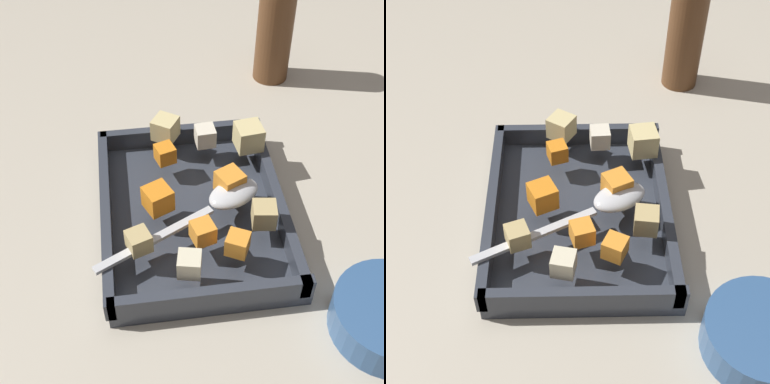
{
  "view_description": "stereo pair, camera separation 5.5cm",
  "coord_description": "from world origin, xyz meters",
  "views": [
    {
      "loc": [
        -0.48,
        0.07,
        0.54
      ],
      "look_at": [
        -0.01,
        0.0,
        0.05
      ],
      "focal_mm": 52.8,
      "sensor_mm": 36.0,
      "label": 1
    },
    {
      "loc": [
        -0.48,
        0.01,
        0.54
      ],
      "look_at": [
        -0.01,
        0.0,
        0.05
      ],
      "focal_mm": 52.8,
      "sensor_mm": 36.0,
      "label": 2
    }
  ],
  "objects": [
    {
      "name": "carrot_chunk_under_handle",
      "position": [
        -0.02,
        0.05,
        0.06
      ],
      "size": [
        0.04,
        0.04,
        0.03
      ],
      "primitive_type": "cube",
      "rotation": [
        0.0,
        0.0,
        2.0
      ],
      "color": "orange",
      "rests_on": "baking_dish"
    },
    {
      "name": "small_prep_bowl",
      "position": [
        -0.19,
        -0.18,
        0.02
      ],
      "size": [
        0.12,
        0.12,
        0.04
      ],
      "primitive_type": "cylinder",
      "color": "#33598C",
      "rests_on": "ground_plane"
    },
    {
      "name": "carrot_chunk_near_left",
      "position": [
        0.07,
        0.03,
        0.05
      ],
      "size": [
        0.03,
        0.03,
        0.02
      ],
      "primitive_type": "cube",
      "rotation": [
        0.0,
        0.0,
        1.88
      ],
      "color": "orange",
      "rests_on": "baking_dish"
    },
    {
      "name": "carrot_chunk_far_right",
      "position": [
        0.0,
        -0.04,
        0.06
      ],
      "size": [
        0.04,
        0.04,
        0.03
      ],
      "primitive_type": "cube",
      "rotation": [
        0.0,
        0.0,
        5.16
      ],
      "color": "orange",
      "rests_on": "baking_dish"
    },
    {
      "name": "potato_chunk_corner_se",
      "position": [
        -0.08,
        0.07,
        0.05
      ],
      "size": [
        0.03,
        0.03,
        0.02
      ],
      "primitive_type": "cube",
      "rotation": [
        0.0,
        0.0,
        3.5
      ],
      "color": "tan",
      "rests_on": "baking_dish"
    },
    {
      "name": "potato_chunk_far_left",
      "position": [
        -0.11,
        0.02,
        0.05
      ],
      "size": [
        0.03,
        0.03,
        0.03
      ],
      "primitive_type": "cube",
      "rotation": [
        0.0,
        0.0,
        4.5
      ],
      "color": "beige",
      "rests_on": "baking_dish"
    },
    {
      "name": "pepper_mill",
      "position": [
        0.3,
        -0.17,
        0.1
      ],
      "size": [
        0.06,
        0.06,
        0.21
      ],
      "color": "brown",
      "rests_on": "ground_plane"
    },
    {
      "name": "ground_plane",
      "position": [
        0.0,
        0.0,
        0.0
      ],
      "size": [
        4.0,
        4.0,
        0.0
      ],
      "primitive_type": "plane",
      "color": "#BCB29E"
    },
    {
      "name": "potato_chunk_near_spoon",
      "position": [
        -0.06,
        -0.07,
        0.06
      ],
      "size": [
        0.03,
        0.03,
        0.03
      ],
      "primitive_type": "cube",
      "rotation": [
        0.0,
        0.0,
        1.43
      ],
      "color": "tan",
      "rests_on": "baking_dish"
    },
    {
      "name": "parsnip_chunk_corner_sw",
      "position": [
        0.09,
        -0.03,
        0.05
      ],
      "size": [
        0.03,
        0.03,
        0.03
      ],
      "primitive_type": "cube",
      "rotation": [
        0.0,
        0.0,
        3.2
      ],
      "color": "silver",
      "rests_on": "baking_dish"
    },
    {
      "name": "serving_spoon",
      "position": [
        -0.02,
        -0.03,
        0.05
      ],
      "size": [
        0.13,
        0.21,
        0.02
      ],
      "rotation": [
        0.0,
        0.0,
        2.05
      ],
      "color": "silver",
      "rests_on": "baking_dish"
    },
    {
      "name": "potato_chunk_heap_top",
      "position": [
        0.08,
        -0.08,
        0.06
      ],
      "size": [
        0.04,
        0.04,
        0.03
      ],
      "primitive_type": "cube",
      "rotation": [
        0.0,
        0.0,
        4.83
      ],
      "color": "#E0CC89",
      "rests_on": "baking_dish"
    },
    {
      "name": "carrot_chunk_mid_left",
      "position": [
        -0.07,
        -0.0,
        0.05
      ],
      "size": [
        0.03,
        0.03,
        0.02
      ],
      "primitive_type": "cube",
      "rotation": [
        0.0,
        0.0,
        1.85
      ],
      "color": "orange",
      "rests_on": "baking_dish"
    },
    {
      "name": "carrot_chunk_corner_nw",
      "position": [
        -0.09,
        -0.04,
        0.05
      ],
      "size": [
        0.03,
        0.03,
        0.02
      ],
      "primitive_type": "cube",
      "rotation": [
        0.0,
        0.0,
        1.1
      ],
      "color": "orange",
      "rests_on": "baking_dish"
    },
    {
      "name": "baking_dish",
      "position": [
        -0.01,
        0.0,
        0.01
      ],
      "size": [
        0.29,
        0.22,
        0.04
      ],
      "color": "#333842",
      "rests_on": "ground_plane"
    },
    {
      "name": "potato_chunk_rim_edge",
      "position": [
        0.11,
        0.02,
        0.06
      ],
      "size": [
        0.04,
        0.04,
        0.03
      ],
      "primitive_type": "cube",
      "rotation": [
        0.0,
        0.0,
        2.57
      ],
      "color": "#E0CC89",
      "rests_on": "baking_dish"
    }
  ]
}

